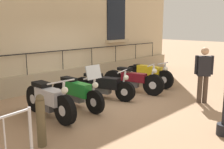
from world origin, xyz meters
The scene contains 8 objects.
ground_plane centered at (0.00, 0.00, 0.00)m, with size 60.00×60.00×0.00m, color #9E7A5B.
motorcycle_silver centered at (0.09, -2.19, 0.45)m, with size 2.06×0.73×1.03m.
motorcycle_green centered at (-0.05, -1.20, 0.44)m, with size 2.17×0.57×1.28m.
motorcycle_black centered at (-0.16, -0.07, 0.41)m, with size 2.07×0.93×0.94m.
motorcycle_maroon centered at (0.06, 1.13, 0.42)m, with size 2.21×0.75×1.02m.
motorcycle_yellow centered at (-0.15, 2.32, 0.45)m, with size 2.19×0.65×0.95m.
bollard centered at (1.31, -3.14, 0.52)m, with size 0.17×0.17×1.03m.
pedestrian_standing centered at (2.29, 1.64, 0.93)m, with size 0.44×0.39×1.65m.
Camera 1 is at (5.41, -5.49, 2.29)m, focal length 40.87 mm.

